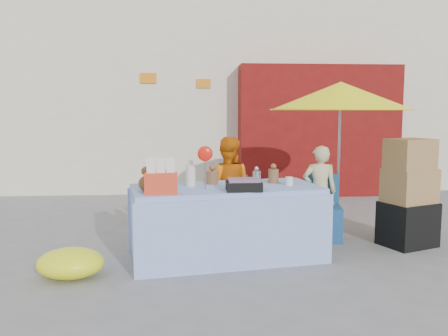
{
  "coord_description": "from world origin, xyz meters",
  "views": [
    {
      "loc": [
        -0.44,
        -5.17,
        1.7
      ],
      "look_at": [
        0.01,
        0.6,
        1.0
      ],
      "focal_mm": 38.0,
      "sensor_mm": 36.0,
      "label": 1
    }
  ],
  "objects": [
    {
      "name": "ground",
      "position": [
        0.0,
        0.0,
        0.0
      ],
      "size": [
        80.0,
        80.0,
        0.0
      ],
      "primitive_type": "plane",
      "color": "slate",
      "rests_on": "ground"
    },
    {
      "name": "backdrop",
      "position": [
        0.52,
        7.52,
        3.1
      ],
      "size": [
        14.0,
        8.0,
        7.8
      ],
      "color": "silver",
      "rests_on": "ground"
    },
    {
      "name": "market_table",
      "position": [
        -0.01,
        0.17,
        0.43
      ],
      "size": [
        2.32,
        1.37,
        1.32
      ],
      "rotation": [
        0.0,
        0.0,
        0.17
      ],
      "color": "#91B0E9",
      "rests_on": "ground"
    },
    {
      "name": "chair_left",
      "position": [
        0.09,
        0.86,
        0.26
      ],
      "size": [
        0.55,
        0.55,
        0.85
      ],
      "rotation": [
        0.0,
        0.0,
        -0.18
      ],
      "color": "navy",
      "rests_on": "ground"
    },
    {
      "name": "chair_right",
      "position": [
        1.34,
        0.86,
        0.26
      ],
      "size": [
        0.55,
        0.55,
        0.85
      ],
      "rotation": [
        0.0,
        0.0,
        -0.18
      ],
      "color": "navy",
      "rests_on": "ground"
    },
    {
      "name": "vendor_orange",
      "position": [
        0.08,
        1.0,
        0.68
      ],
      "size": [
        0.74,
        0.62,
        1.36
      ],
      "primitive_type": "imported",
      "rotation": [
        0.0,
        0.0,
        2.97
      ],
      "color": "orange",
      "rests_on": "ground"
    },
    {
      "name": "vendor_beige",
      "position": [
        1.33,
        1.0,
        0.62
      ],
      "size": [
        0.5,
        0.37,
        1.24
      ],
      "primitive_type": "imported",
      "rotation": [
        0.0,
        0.0,
        2.97
      ],
      "color": "beige",
      "rests_on": "ground"
    },
    {
      "name": "umbrella",
      "position": [
        1.63,
        1.15,
        1.89
      ],
      "size": [
        1.9,
        1.9,
        2.09
      ],
      "color": "gray",
      "rests_on": "ground"
    },
    {
      "name": "box_stack",
      "position": [
        2.33,
        0.48,
        0.63
      ],
      "size": [
        0.75,
        0.69,
        1.36
      ],
      "rotation": [
        0.0,
        0.0,
        0.38
      ],
      "color": "black",
      "rests_on": "ground"
    },
    {
      "name": "tarp_bundle",
      "position": [
        -1.64,
        -0.39,
        0.15
      ],
      "size": [
        0.79,
        0.69,
        0.31
      ],
      "primitive_type": "ellipsoid",
      "rotation": [
        0.0,
        0.0,
        0.24
      ],
      "color": "#EFF419",
      "rests_on": "ground"
    }
  ]
}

